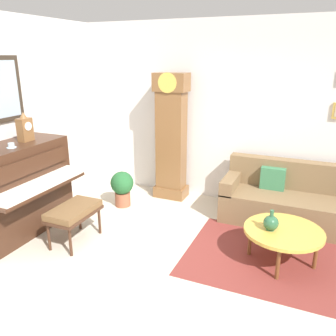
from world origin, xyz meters
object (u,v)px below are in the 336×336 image
at_px(teacup, 11,146).
at_px(green_jug, 271,223).
at_px(coffee_table, 283,232).
at_px(potted_plant, 122,186).
at_px(mantel_clock, 25,128).
at_px(grandfather_clock, 171,140).
at_px(couch, 292,201).
at_px(piano_bench, 74,212).
at_px(piano, 18,189).

relative_size(teacup, green_jug, 0.48).
bearing_deg(coffee_table, potted_plant, 165.46).
height_order(mantel_clock, green_jug, mantel_clock).
bearing_deg(teacup, grandfather_clock, 58.08).
bearing_deg(grandfather_clock, teacup, -121.92).
relative_size(coffee_table, teacup, 7.59).
relative_size(couch, potted_plant, 3.39).
relative_size(piano_bench, teacup, 6.03).
relative_size(grandfather_clock, couch, 1.07).
xyz_separation_m(piano_bench, coffee_table, (2.45, 0.56, -0.03)).
relative_size(grandfather_clock, mantel_clock, 5.34).
height_order(teacup, potted_plant, teacup).
xyz_separation_m(piano, teacup, (0.10, -0.10, 0.62)).
height_order(piano, green_jug, piano).
height_order(couch, green_jug, couch).
bearing_deg(coffee_table, mantel_clock, -173.48).
bearing_deg(piano, teacup, -43.31).
distance_m(piano, teacup, 0.63).
distance_m(couch, green_jug, 1.20).
bearing_deg(grandfather_clock, couch, -5.44).
relative_size(couch, green_jug, 7.92).
relative_size(piano, couch, 0.76).
xyz_separation_m(piano_bench, grandfather_clock, (0.53, 1.86, 0.56)).
bearing_deg(piano_bench, grandfather_clock, 74.05).
bearing_deg(teacup, mantel_clock, 106.34).
bearing_deg(coffee_table, piano, -169.27).
distance_m(piano_bench, green_jug, 2.37).
height_order(coffee_table, green_jug, green_jug).
distance_m(mantel_clock, green_jug, 3.27).
relative_size(piano_bench, couch, 0.37).
bearing_deg(piano, mantel_clock, 89.52).
distance_m(couch, mantel_clock, 3.76).
relative_size(grandfather_clock, potted_plant, 3.62).
bearing_deg(teacup, couch, 29.94).
height_order(piano, potted_plant, piano).
bearing_deg(green_jug, piano_bench, -167.84).
bearing_deg(potted_plant, piano_bench, -89.08).
xyz_separation_m(coffee_table, teacup, (-3.18, -0.72, 0.84)).
bearing_deg(piano_bench, teacup, -167.84).
bearing_deg(piano, coffee_table, 10.73).
height_order(mantel_clock, teacup, mantel_clock).
relative_size(coffee_table, potted_plant, 1.57).
height_order(couch, potted_plant, couch).
relative_size(piano, green_jug, 6.00).
bearing_deg(green_jug, mantel_clock, -174.34).
relative_size(grandfather_clock, teacup, 17.50).
xyz_separation_m(teacup, green_jug, (3.04, 0.65, -0.73)).
xyz_separation_m(grandfather_clock, potted_plant, (-0.55, -0.66, -0.64)).
distance_m(piano_bench, mantel_clock, 1.28).
bearing_deg(grandfather_clock, mantel_clock, -129.05).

